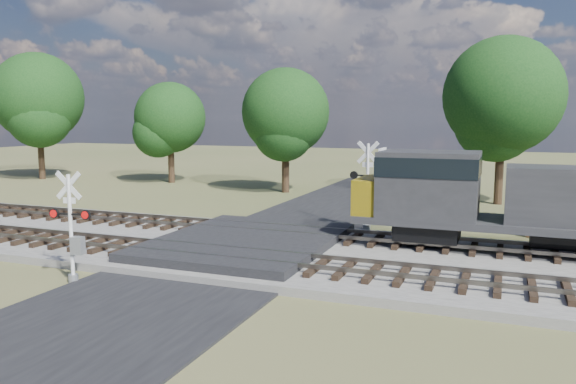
% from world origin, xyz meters
% --- Properties ---
extents(ground, '(160.00, 160.00, 0.00)m').
position_xyz_m(ground, '(0.00, 0.00, 0.00)').
color(ground, '#49542D').
rests_on(ground, ground).
extents(ballast_bed, '(140.00, 10.00, 0.30)m').
position_xyz_m(ballast_bed, '(10.00, 0.50, 0.15)').
color(ballast_bed, gray).
rests_on(ballast_bed, ground).
extents(road, '(7.00, 60.00, 0.08)m').
position_xyz_m(road, '(0.00, 0.00, 0.04)').
color(road, black).
rests_on(road, ground).
extents(crossing_panel, '(7.00, 9.00, 0.62)m').
position_xyz_m(crossing_panel, '(0.00, 0.50, 0.32)').
color(crossing_panel, '#262628').
rests_on(crossing_panel, ground).
extents(track_near, '(140.00, 2.60, 0.33)m').
position_xyz_m(track_near, '(3.12, -2.00, 0.41)').
color(track_near, black).
rests_on(track_near, ballast_bed).
extents(track_far, '(140.00, 2.60, 0.33)m').
position_xyz_m(track_far, '(3.12, 3.00, 0.41)').
color(track_far, black).
rests_on(track_far, ballast_bed).
extents(crossing_signal_near, '(1.55, 0.36, 3.85)m').
position_xyz_m(crossing_signal_near, '(-3.53, -5.71, 1.60)').
color(crossing_signal_near, silver).
rests_on(crossing_signal_near, ground).
extents(crossing_signal_far, '(1.81, 0.40, 4.49)m').
position_xyz_m(crossing_signal_far, '(3.62, 6.62, 1.87)').
color(crossing_signal_far, silver).
rests_on(crossing_signal_far, ground).
extents(treeline, '(81.54, 11.34, 11.92)m').
position_xyz_m(treeline, '(6.44, 20.15, 6.77)').
color(treeline, black).
rests_on(treeline, ground).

